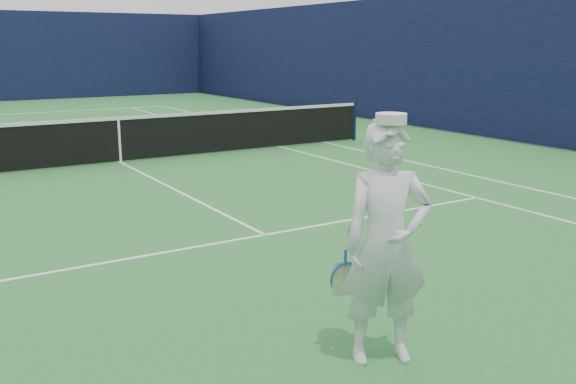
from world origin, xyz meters
The scene contains 5 objects.
ground centered at (0.00, 0.00, 0.00)m, with size 80.00×80.00×0.00m, color #2B7331.
court_markings centered at (0.00, 0.00, 0.00)m, with size 11.03×23.83×0.01m.
windscreen_fence centered at (0.00, 0.00, 2.00)m, with size 20.12×36.12×4.00m.
tennis_net centered at (0.00, 0.00, 0.55)m, with size 12.88×0.09×1.07m.
tennis_player centered at (-0.89, -9.95, 0.99)m, with size 0.84×0.75×2.03m.
Camera 1 is at (-4.11, -13.69, 2.54)m, focal length 40.00 mm.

